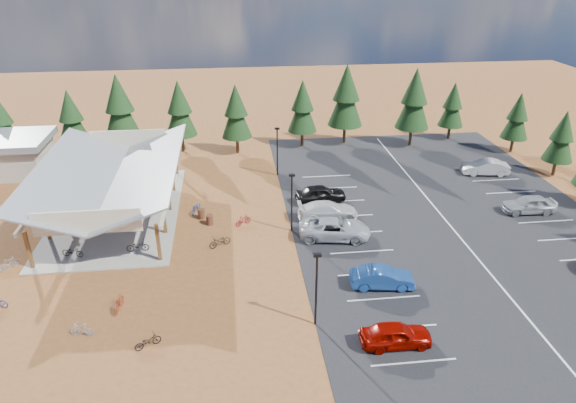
{
  "coord_description": "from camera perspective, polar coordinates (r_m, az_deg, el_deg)",
  "views": [
    {
      "loc": [
        0.33,
        -35.13,
        20.97
      ],
      "look_at": [
        4.86,
        3.41,
        2.05
      ],
      "focal_mm": 32.0,
      "sensor_mm": 36.0,
      "label": 1
    }
  ],
  "objects": [
    {
      "name": "pine_12",
      "position": [
        58.97,
        28.15,
        6.39
      ],
      "size": [
        2.97,
        2.97,
        6.93
      ],
      "color": "#382314",
      "rests_on": "ground"
    },
    {
      "name": "car_1",
      "position": [
        36.3,
        10.42,
        -8.32
      ],
      "size": [
        4.56,
        2.06,
        1.45
      ],
      "primitive_type": "imported",
      "rotation": [
        0.0,
        0.0,
        1.45
      ],
      "color": "navy",
      "rests_on": "asphalt_lot"
    },
    {
      "name": "ground",
      "position": [
        40.91,
        -6.24,
        -5.01
      ],
      "size": [
        140.0,
        140.0,
        0.0
      ],
      "primitive_type": "plane",
      "color": "brown",
      "rests_on": "ground"
    },
    {
      "name": "pine_1",
      "position": [
        61.45,
        -22.97,
        8.64
      ],
      "size": [
        3.35,
        3.35,
        7.79
      ],
      "color": "#382314",
      "rests_on": "ground"
    },
    {
      "name": "bike_3",
      "position": [
        52.38,
        -20.47,
        1.37
      ],
      "size": [
        1.7,
        0.9,
        0.99
      ],
      "primitive_type": "imported",
      "rotation": [
        0.0,
        0.0,
        1.86
      ],
      "color": "maroon",
      "rests_on": "concrete_pad"
    },
    {
      "name": "bike_13",
      "position": [
        34.25,
        -21.95,
        -13.06
      ],
      "size": [
        1.55,
        0.71,
        0.9
      ],
      "primitive_type": "imported",
      "rotation": [
        0.0,
        0.0,
        4.51
      ],
      "color": "#94979D",
      "rests_on": "ground"
    },
    {
      "name": "lamp_post_1",
      "position": [
        41.52,
        0.42,
        0.31
      ],
      "size": [
        0.5,
        0.25,
        5.14
      ],
      "color": "black",
      "rests_on": "ground"
    },
    {
      "name": "bike_9",
      "position": [
        42.96,
        -28.56,
        -6.07
      ],
      "size": [
        1.34,
        1.38,
        0.9
      ],
      "primitive_type": "imported",
      "rotation": [
        0.0,
        0.0,
        2.38
      ],
      "color": "gray",
      "rests_on": "ground"
    },
    {
      "name": "car_0",
      "position": [
        31.72,
        11.9,
        -14.28
      ],
      "size": [
        4.25,
        1.74,
        1.44
      ],
      "primitive_type": "imported",
      "rotation": [
        0.0,
        0.0,
        1.56
      ],
      "color": "#800700",
      "rests_on": "asphalt_lot"
    },
    {
      "name": "bike_4",
      "position": [
        41.36,
        -16.36,
        -4.76
      ],
      "size": [
        1.74,
        0.67,
        0.9
      ],
      "primitive_type": "imported",
      "rotation": [
        0.0,
        0.0,
        1.61
      ],
      "color": "black",
      "rests_on": "concrete_pad"
    },
    {
      "name": "pine_6",
      "position": [
        61.55,
        6.48,
        11.6
      ],
      "size": [
        4.1,
        4.1,
        9.56
      ],
      "color": "#382314",
      "rests_on": "ground"
    },
    {
      "name": "bike_11",
      "position": [
        35.62,
        -18.25,
        -10.61
      ],
      "size": [
        0.72,
        1.74,
        1.01
      ],
      "primitive_type": "imported",
      "rotation": [
        0.0,
        0.0,
        -0.15
      ],
      "color": "#99341B",
      "rests_on": "ground"
    },
    {
      "name": "bike_6",
      "position": [
        47.61,
        -15.68,
        -0.51
      ],
      "size": [
        1.61,
        0.96,
        0.8
      ],
      "primitive_type": "imported",
      "rotation": [
        0.0,
        0.0,
        1.87
      ],
      "color": "navy",
      "rests_on": "concrete_pad"
    },
    {
      "name": "bike_2",
      "position": [
        51.11,
        -19.85,
        0.76
      ],
      "size": [
        1.62,
        0.68,
        0.83
      ],
      "primitive_type": "imported",
      "rotation": [
        0.0,
        0.0,
        1.65
      ],
      "color": "#233796",
      "rests_on": "concrete_pad"
    },
    {
      "name": "bike_16",
      "position": [
        40.8,
        -7.57,
        -4.4
      ],
      "size": [
        1.93,
        1.42,
        0.97
      ],
      "primitive_type": "imported",
      "rotation": [
        0.0,
        0.0,
        5.19
      ],
      "color": "black",
      "rests_on": "ground"
    },
    {
      "name": "bike_14",
      "position": [
        46.44,
        -10.18,
        -0.68
      ],
      "size": [
        1.2,
        1.77,
        0.88
      ],
      "primitive_type": "imported",
      "rotation": [
        0.0,
        0.0,
        -0.41
      ],
      "color": "navy",
      "rests_on": "ground"
    },
    {
      "name": "car_9",
      "position": [
        57.24,
        21.08,
        3.57
      ],
      "size": [
        4.9,
        2.38,
        1.55
      ],
      "primitive_type": "imported",
      "rotation": [
        0.0,
        0.0,
        -1.73
      ],
      "color": "#B8B8B8",
      "rests_on": "asphalt_lot"
    },
    {
      "name": "bike_7",
      "position": [
        53.28,
        -15.87,
        2.43
      ],
      "size": [
        1.57,
        0.89,
        0.91
      ],
      "primitive_type": "imported",
      "rotation": [
        0.0,
        0.0,
        1.9
      ],
      "color": "#9E3121",
      "rests_on": "concrete_pad"
    },
    {
      "name": "pine_8",
      "position": [
        66.17,
        17.84,
        10.18
      ],
      "size": [
        3.04,
        3.04,
        7.07
      ],
      "color": "#382314",
      "rests_on": "ground"
    },
    {
      "name": "bike_12",
      "position": [
        32.22,
        -15.32,
        -14.75
      ],
      "size": [
        1.71,
        1.27,
        0.86
      ],
      "primitive_type": "imported",
      "rotation": [
        0.0,
        0.0,
        2.06
      ],
      "color": "black",
      "rests_on": "ground"
    },
    {
      "name": "bike_1",
      "position": [
        46.65,
        -21.73,
        -1.96
      ],
      "size": [
        1.56,
        0.7,
        0.91
      ],
      "primitive_type": "imported",
      "rotation": [
        0.0,
        0.0,
        1.38
      ],
      "color": "#97999F",
      "rests_on": "concrete_pad"
    },
    {
      "name": "pine_4",
      "position": [
        58.53,
        -5.8,
        9.91
      ],
      "size": [
        3.43,
        3.43,
        7.99
      ],
      "color": "#382314",
      "rests_on": "ground"
    },
    {
      "name": "pine_13",
      "position": [
        64.18,
        24.15,
        8.64
      ],
      "size": [
        3.0,
        3.0,
        6.99
      ],
      "color": "#382314",
      "rests_on": "ground"
    },
    {
      "name": "pine_2",
      "position": [
        59.86,
        -18.21,
        9.95
      ],
      "size": [
        4.02,
        4.02,
        9.36
      ],
      "color": "#382314",
      "rests_on": "ground"
    },
    {
      "name": "pine_5",
      "position": [
        60.37,
        1.62,
        10.51
      ],
      "size": [
        3.42,
        3.42,
        7.97
      ],
      "color": "#382314",
      "rests_on": "ground"
    },
    {
      "name": "trash_bin_0",
      "position": [
        45.28,
        -9.6,
        -1.36
      ],
      "size": [
        0.6,
        0.6,
        0.9
      ],
      "primitive_type": "cylinder",
      "color": "#4E2B1C",
      "rests_on": "ground"
    },
    {
      "name": "trash_bin_1",
      "position": [
        44.18,
        -8.69,
        -2.01
      ],
      "size": [
        0.6,
        0.6,
        0.9
      ],
      "primitive_type": "cylinder",
      "color": "#4E2B1C",
      "rests_on": "ground"
    },
    {
      "name": "car_3",
      "position": [
        44.6,
        4.44,
        -0.99
      ],
      "size": [
        5.22,
        2.16,
        1.51
      ],
      "primitive_type": "imported",
      "rotation": [
        0.0,
        0.0,
        1.58
      ],
      "color": "silver",
      "rests_on": "asphalt_lot"
    },
    {
      "name": "pine_7",
      "position": [
        62.17,
        13.87,
        10.98
      ],
      "size": [
        3.97,
        3.97,
        9.25
      ],
      "color": "#382314",
      "rests_on": "ground"
    },
    {
      "name": "pine_0",
      "position": [
        65.02,
        -29.22,
        7.86
      ],
      "size": [
        3.04,
        3.04,
        7.08
      ],
      "color": "#382314",
      "rests_on": "ground"
    },
    {
      "name": "car_8",
      "position": [
        50.25,
        25.2,
        -0.27
      ],
      "size": [
        4.75,
        2.14,
        1.58
      ],
      "primitive_type": "imported",
      "rotation": [
        0.0,
        0.0,
        -1.63
      ],
      "color": "#92959A",
      "rests_on": "asphalt_lot"
    },
    {
      "name": "bike_0",
      "position": [
        42.28,
        -22.83,
        -5.16
      ],
      "size": [
        1.79,
        1.01,
        0.89
      ],
      "primitive_type": "imported",
      "rotation": [
        0.0,
        0.0,
        1.31
      ],
      "color": "black",
      "rests_on": "concrete_pad"
    },
    {
      "name": "bike_15",
      "position": [
        43.72,
        -5.0,
        -2.08
      ],
      "size": [
        1.54,
        1.23,
        0.94
      ],
      "primitive_type": "imported",
      "rotation": [
        0.0,
        0.0,
        2.16
      ],
      "color": "maroon",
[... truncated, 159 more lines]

